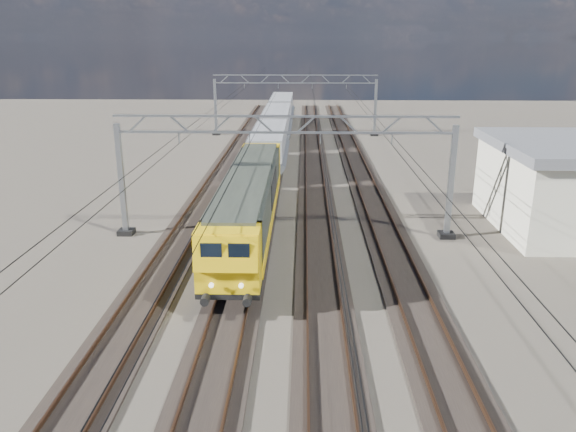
{
  "coord_description": "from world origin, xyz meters",
  "views": [
    {
      "loc": [
        1.06,
        -27.36,
        11.23
      ],
      "look_at": [
        0.28,
        0.33,
        2.4
      ],
      "focal_mm": 35.0,
      "sensor_mm": 36.0,
      "label": 1
    }
  ],
  "objects_px": {
    "catenary_gantry_far": "(295,102)",
    "catenary_gantry_mid": "(285,172)",
    "locomotive": "(250,201)",
    "hopper_wagon_mid": "(276,122)",
    "hopper_wagon_third": "(281,107)",
    "hopper_wagon_lead": "(269,146)"
  },
  "relations": [
    {
      "from": "locomotive",
      "to": "hopper_wagon_mid",
      "type": "height_order",
      "value": "locomotive"
    },
    {
      "from": "locomotive",
      "to": "hopper_wagon_mid",
      "type": "bearing_deg",
      "value": 90.0
    },
    {
      "from": "hopper_wagon_mid",
      "to": "hopper_wagon_third",
      "type": "relative_size",
      "value": 1.0
    },
    {
      "from": "catenary_gantry_mid",
      "to": "hopper_wagon_third",
      "type": "height_order",
      "value": "catenary_gantry_mid"
    },
    {
      "from": "catenary_gantry_mid",
      "to": "hopper_wagon_lead",
      "type": "bearing_deg",
      "value": 96.7
    },
    {
      "from": "catenary_gantry_far",
      "to": "catenary_gantry_mid",
      "type": "bearing_deg",
      "value": -90.0
    },
    {
      "from": "catenary_gantry_mid",
      "to": "locomotive",
      "type": "height_order",
      "value": "catenary_gantry_mid"
    },
    {
      "from": "catenary_gantry_mid",
      "to": "hopper_wagon_mid",
      "type": "distance_m",
      "value": 31.33
    },
    {
      "from": "hopper_wagon_third",
      "to": "locomotive",
      "type": "bearing_deg",
      "value": -90.0
    },
    {
      "from": "catenary_gantry_far",
      "to": "hopper_wagon_third",
      "type": "relative_size",
      "value": 1.53
    },
    {
      "from": "catenary_gantry_mid",
      "to": "locomotive",
      "type": "bearing_deg",
      "value": -161.47
    },
    {
      "from": "hopper_wagon_mid",
      "to": "hopper_wagon_third",
      "type": "xyz_separation_m",
      "value": [
        0.0,
        14.2,
        0.0
      ]
    },
    {
      "from": "catenary_gantry_mid",
      "to": "catenary_gantry_far",
      "type": "height_order",
      "value": "same"
    },
    {
      "from": "locomotive",
      "to": "catenary_gantry_mid",
      "type": "bearing_deg",
      "value": 18.53
    },
    {
      "from": "catenary_gantry_mid",
      "to": "hopper_wagon_third",
      "type": "bearing_deg",
      "value": 92.52
    },
    {
      "from": "hopper_wagon_lead",
      "to": "hopper_wagon_mid",
      "type": "bearing_deg",
      "value": 90.0
    },
    {
      "from": "locomotive",
      "to": "hopper_wagon_third",
      "type": "xyz_separation_m",
      "value": [
        -0.0,
        46.1,
        -0.09
      ]
    },
    {
      "from": "hopper_wagon_mid",
      "to": "locomotive",
      "type": "bearing_deg",
      "value": -90.0
    },
    {
      "from": "locomotive",
      "to": "hopper_wagon_mid",
      "type": "distance_m",
      "value": 31.9
    },
    {
      "from": "hopper_wagon_third",
      "to": "hopper_wagon_mid",
      "type": "bearing_deg",
      "value": -90.0
    },
    {
      "from": "catenary_gantry_far",
      "to": "hopper_wagon_third",
      "type": "height_order",
      "value": "catenary_gantry_far"
    },
    {
      "from": "catenary_gantry_mid",
      "to": "catenary_gantry_far",
      "type": "bearing_deg",
      "value": 90.0
    }
  ]
}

